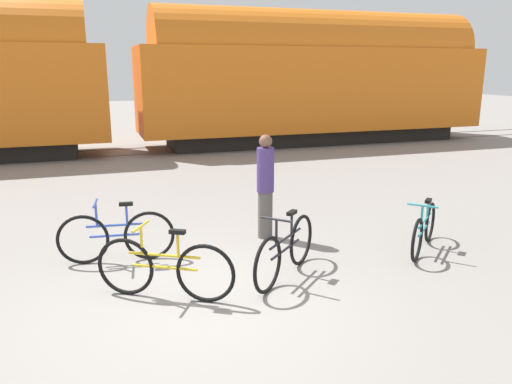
{
  "coord_description": "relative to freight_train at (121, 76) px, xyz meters",
  "views": [
    {
      "loc": [
        -1.24,
        -5.61,
        2.87
      ],
      "look_at": [
        1.03,
        1.06,
        1.1
      ],
      "focal_mm": 35.0,
      "sensor_mm": 36.0,
      "label": 1
    }
  ],
  "objects": [
    {
      "name": "bicycle_yellow",
      "position": [
        -0.44,
        -11.78,
        -2.17
      ],
      "size": [
        1.61,
        0.97,
        0.96
      ],
      "color": "black",
      "rests_on": "ground_plane"
    },
    {
      "name": "bicycle_teal",
      "position": [
        3.73,
        -11.4,
        -2.22
      ],
      "size": [
        1.29,
        1.18,
        0.84
      ],
      "color": "black",
      "rests_on": "ground_plane"
    },
    {
      "name": "rail_near",
      "position": [
        -0.0,
        -0.72,
        -2.57
      ],
      "size": [
        39.66,
        0.07,
        0.01
      ],
      "primitive_type": "cube",
      "color": "#4C4238",
      "rests_on": "ground_plane"
    },
    {
      "name": "bicycle_blue",
      "position": [
        -0.94,
        -10.3,
        -2.18
      ],
      "size": [
        1.72,
        0.46,
        0.95
      ],
      "color": "black",
      "rests_on": "ground_plane"
    },
    {
      "name": "bicycle_black",
      "position": [
        1.25,
        -11.66,
        -2.18
      ],
      "size": [
        1.39,
        1.3,
        0.94
      ],
      "color": "black",
      "rests_on": "ground_plane"
    },
    {
      "name": "ground_plane",
      "position": [
        -0.0,
        -12.08,
        -2.58
      ],
      "size": [
        80.0,
        80.0,
        0.0
      ],
      "primitive_type": "plane",
      "color": "gray"
    },
    {
      "name": "rail_far",
      "position": [
        -0.0,
        0.72,
        -2.57
      ],
      "size": [
        39.66,
        0.07,
        0.01
      ],
      "primitive_type": "cube",
      "color": "#4C4238",
      "rests_on": "ground_plane"
    },
    {
      "name": "person_in_purple",
      "position": [
        1.56,
        -9.97,
        -1.66
      ],
      "size": [
        0.29,
        0.29,
        1.79
      ],
      "rotation": [
        0.0,
        0.0,
        3.95
      ],
      "color": "#514C47",
      "rests_on": "ground_plane"
    },
    {
      "name": "freight_train",
      "position": [
        0.0,
        0.0,
        0.0
      ],
      "size": [
        27.66,
        2.88,
        4.93
      ],
      "color": "black",
      "rests_on": "ground_plane"
    }
  ]
}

